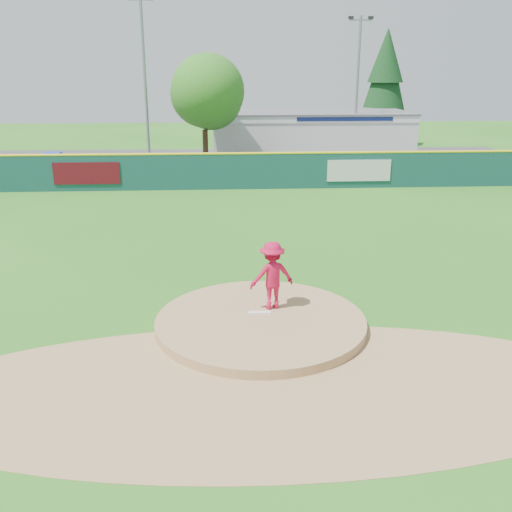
{
  "coord_description": "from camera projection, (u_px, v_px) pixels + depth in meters",
  "views": [
    {
      "loc": [
        -0.94,
        -13.61,
        6.45
      ],
      "look_at": [
        0.0,
        2.0,
        1.3
      ],
      "focal_mm": 40.0,
      "sensor_mm": 36.0,
      "label": 1
    }
  ],
  "objects": [
    {
      "name": "deciduous_tree",
      "position": [
        204.0,
        99.0,
        37.14
      ],
      "size": [
        5.6,
        5.6,
        7.36
      ],
      "color": "#382314",
      "rests_on": "ground"
    },
    {
      "name": "conifer_tree",
      "position": [
        385.0,
        80.0,
        48.12
      ],
      "size": [
        4.4,
        4.4,
        9.5
      ],
      "color": "#382314",
      "rests_on": "ground"
    },
    {
      "name": "fence_banners",
      "position": [
        225.0,
        172.0,
        31.61
      ],
      "size": [
        18.72,
        0.04,
        1.2
      ],
      "color": "#550C14",
      "rests_on": "ground"
    },
    {
      "name": "light_pole_left",
      "position": [
        145.0,
        75.0,
        38.34
      ],
      "size": [
        1.75,
        0.25,
        11.0
      ],
      "color": "gray",
      "rests_on": "ground"
    },
    {
      "name": "pool_building_grp",
      "position": [
        309.0,
        132.0,
        45.13
      ],
      "size": [
        15.2,
        8.2,
        3.31
      ],
      "color": "silver",
      "rests_on": "ground"
    },
    {
      "name": "outfield_fence",
      "position": [
        239.0,
        170.0,
        31.7
      ],
      "size": [
        40.0,
        0.14,
        2.07
      ],
      "color": "#133F3E",
      "rests_on": "ground"
    },
    {
      "name": "playground_slide",
      "position": [
        53.0,
        165.0,
        35.21
      ],
      "size": [
        1.0,
        2.8,
        1.55
      ],
      "color": "#1835CD",
      "rests_on": "ground"
    },
    {
      "name": "pitching_rubber",
      "position": [
        260.0,
        313.0,
        15.17
      ],
      "size": [
        0.6,
        0.15,
        0.04
      ],
      "primitive_type": "cube",
      "color": "white",
      "rests_on": "pitchers_mound"
    },
    {
      "name": "light_pole_right",
      "position": [
        357.0,
        82.0,
        41.25
      ],
      "size": [
        1.75,
        0.25,
        10.0
      ],
      "color": "gray",
      "rests_on": "ground"
    },
    {
      "name": "pitchers_mound",
      "position": [
        261.0,
        327.0,
        14.97
      ],
      "size": [
        5.5,
        5.5,
        0.5
      ],
      "primitive_type": "cylinder",
      "color": "#9E774C",
      "rests_on": "ground"
    },
    {
      "name": "pitcher",
      "position": [
        272.0,
        275.0,
        15.26
      ],
      "size": [
        1.34,
        0.96,
        1.87
      ],
      "primitive_type": "imported",
      "rotation": [
        0.0,
        0.0,
        3.38
      ],
      "color": "#BB1039",
      "rests_on": "pitchers_mound"
    },
    {
      "name": "infield_dirt_arc",
      "position": [
        270.0,
        387.0,
        12.13
      ],
      "size": [
        15.4,
        15.4,
        0.01
      ],
      "primitive_type": "cylinder",
      "color": "#9E774C",
      "rests_on": "ground"
    },
    {
      "name": "ground",
      "position": [
        261.0,
        327.0,
        14.97
      ],
      "size": [
        120.0,
        120.0,
        0.0
      ],
      "primitive_type": "plane",
      "color": "#286B19",
      "rests_on": "ground"
    },
    {
      "name": "parking_lot",
      "position": [
        235.0,
        164.0,
        40.57
      ],
      "size": [
        44.0,
        16.0,
        0.02
      ],
      "primitive_type": "cube",
      "color": "#38383A",
      "rests_on": "ground"
    },
    {
      "name": "van",
      "position": [
        334.0,
        167.0,
        35.36
      ],
      "size": [
        4.77,
        3.05,
        1.23
      ],
      "primitive_type": "imported",
      "rotation": [
        0.0,
        0.0,
        1.32
      ],
      "color": "silver",
      "rests_on": "parking_lot"
    }
  ]
}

